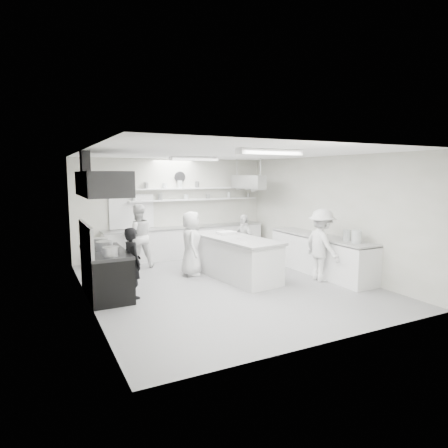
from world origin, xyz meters
name	(u,v)px	position (x,y,z in m)	size (l,w,h in m)	color
floor	(225,285)	(0.00, 0.00, -0.01)	(6.00, 7.00, 0.02)	#939298
ceiling	(225,153)	(0.00, 0.00, 3.01)	(6.00, 7.00, 0.02)	white
wall_back	(174,208)	(0.00, 3.50, 1.50)	(6.00, 0.04, 3.00)	silver
wall_front	(332,246)	(0.00, -3.50, 1.50)	(6.00, 0.04, 3.00)	silver
wall_left	(86,229)	(-3.00, 0.00, 1.50)	(0.04, 7.00, 3.00)	silver
wall_right	(327,214)	(3.00, 0.00, 1.50)	(0.04, 7.00, 3.00)	silver
stove	(106,274)	(-2.60, 0.40, 0.45)	(0.80, 1.80, 0.90)	black
exhaust_hood	(102,184)	(-2.60, 0.40, 2.35)	(0.85, 2.00, 0.50)	#28282A
back_counter	(187,242)	(0.30, 3.20, 0.46)	(5.00, 0.60, 0.92)	silver
shelf_lower	(196,200)	(0.70, 3.37, 1.75)	(4.20, 0.26, 0.04)	silver
shelf_upper	(196,188)	(0.70, 3.37, 2.10)	(4.20, 0.26, 0.04)	silver
pass_through_window	(132,212)	(-1.30, 3.48, 1.45)	(1.30, 0.04, 1.00)	black
wall_clock	(180,177)	(0.20, 3.46, 2.45)	(0.32, 0.32, 0.05)	silver
right_counter	(320,255)	(2.65, -0.20, 0.47)	(0.74, 3.30, 0.94)	silver
pot_rack	(248,182)	(2.00, 2.40, 2.30)	(0.30, 1.60, 0.40)	#A3A4A6
light_fixture_front	(270,152)	(0.00, -1.80, 2.94)	(1.30, 0.25, 0.10)	silver
light_fixture_rear	(194,159)	(0.00, 1.80, 2.94)	(1.30, 0.25, 0.10)	silver
prep_island	(235,258)	(0.50, 0.45, 0.48)	(0.97, 2.59, 0.96)	silver
stove_pot	(104,247)	(-2.60, 0.49, 1.02)	(0.35, 0.35, 0.23)	#A3A4A6
cook_stove	(133,263)	(-2.13, 0.00, 0.73)	(0.54, 0.35, 1.47)	black
cook_back	(138,236)	(-1.38, 2.49, 0.87)	(0.85, 0.66, 1.74)	silver
cook_island_left	(191,243)	(-0.38, 1.13, 0.81)	(0.79, 0.51, 1.62)	silver
cook_island_right	(244,241)	(1.27, 1.33, 0.72)	(0.85, 0.35, 1.44)	silver
cook_right	(322,245)	(2.19, -0.76, 0.86)	(1.12, 0.64, 1.73)	silver
bowl_island_a	(242,240)	(0.50, 0.10, 0.98)	(0.23, 0.23, 0.06)	#A3A4A6
bowl_island_b	(243,244)	(0.29, -0.31, 0.99)	(0.19, 0.19, 0.06)	silver
bowl_right	(322,235)	(2.81, -0.04, 0.97)	(0.22, 0.22, 0.05)	silver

